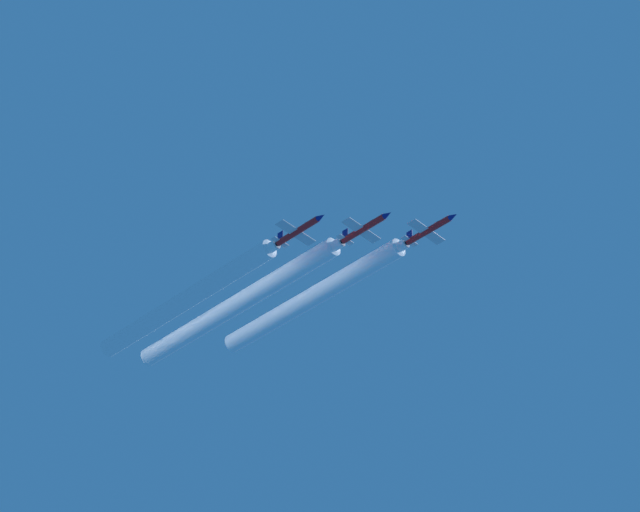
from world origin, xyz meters
TOP-DOWN VIEW (x-y plane):
  - jet_lead at (-8.74, 7.82)m, footprint 8.19×11.93m
  - jet_second_echelon at (0.26, 0.44)m, footprint 8.19×11.93m
  - jet_third_echelon at (8.77, -7.35)m, footprint 8.19×11.93m
  - smoke_trail_lead at (-8.74, -20.46)m, footprint 3.58×45.65m
  - smoke_trail_second_echelon at (0.26, -31.52)m, footprint 3.58×53.03m
  - smoke_trail_third_echelon at (8.77, -36.33)m, footprint 3.58×47.05m

SIDE VIEW (x-z plane):
  - smoke_trail_third_echelon at x=8.77m, z-range 149.80..153.37m
  - jet_third_echelon at x=8.77m, z-range 150.18..153.05m
  - smoke_trail_second_echelon at x=0.26m, z-range 150.94..154.52m
  - jet_second_echelon at x=0.26m, z-range 151.32..154.19m
  - smoke_trail_lead at x=-8.74m, z-range 151.74..155.32m
  - jet_lead at x=-8.74m, z-range 152.12..154.99m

